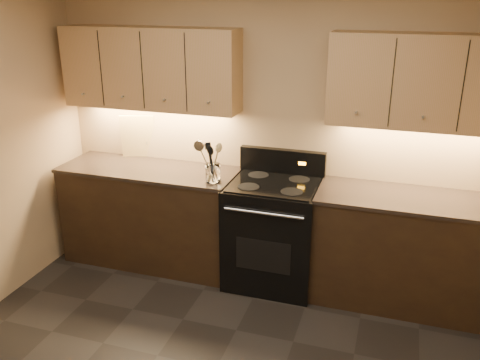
# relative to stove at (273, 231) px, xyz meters

# --- Properties ---
(wall_back) EXTENTS (4.00, 0.04, 2.60)m
(wall_back) POSITION_rel_stove_xyz_m (-0.08, 0.32, 0.82)
(wall_back) COLOR tan
(wall_back) RESTS_ON ground
(counter_left) EXTENTS (1.62, 0.62, 0.93)m
(counter_left) POSITION_rel_stove_xyz_m (-1.18, 0.02, -0.01)
(counter_left) COLOR black
(counter_left) RESTS_ON ground
(counter_right) EXTENTS (1.46, 0.62, 0.93)m
(counter_right) POSITION_rel_stove_xyz_m (1.10, 0.02, -0.01)
(counter_right) COLOR black
(counter_right) RESTS_ON ground
(stove) EXTENTS (0.76, 0.68, 1.14)m
(stove) POSITION_rel_stove_xyz_m (0.00, 0.00, 0.00)
(stove) COLOR black
(stove) RESTS_ON ground
(upper_cab_left) EXTENTS (1.60, 0.30, 0.70)m
(upper_cab_left) POSITION_rel_stove_xyz_m (-1.18, 0.17, 1.32)
(upper_cab_left) COLOR #AD7C56
(upper_cab_left) RESTS_ON wall_back
(upper_cab_right) EXTENTS (1.44, 0.30, 0.70)m
(upper_cab_right) POSITION_rel_stove_xyz_m (1.10, 0.17, 1.32)
(upper_cab_right) COLOR #AD7C56
(upper_cab_right) RESTS_ON wall_back
(outlet_plate) EXTENTS (0.08, 0.01, 0.12)m
(outlet_plate) POSITION_rel_stove_xyz_m (-1.38, 0.31, 0.64)
(outlet_plate) COLOR #B2B5BA
(outlet_plate) RESTS_ON wall_back
(utensil_crock) EXTENTS (0.13, 0.13, 0.16)m
(utensil_crock) POSITION_rel_stove_xyz_m (-0.50, -0.13, 0.52)
(utensil_crock) COLOR white
(utensil_crock) RESTS_ON counter_left
(cutting_board) EXTENTS (0.33, 0.15, 0.41)m
(cutting_board) POSITION_rel_stove_xyz_m (-1.42, 0.29, 0.66)
(cutting_board) COLOR #D1B870
(cutting_board) RESTS_ON counter_left
(wooden_spoon) EXTENTS (0.13, 0.13, 0.32)m
(wooden_spoon) POSITION_rel_stove_xyz_m (-0.53, -0.14, 0.62)
(wooden_spoon) COLOR #D1B870
(wooden_spoon) RESTS_ON utensil_crock
(black_spoon) EXTENTS (0.07, 0.15, 0.33)m
(black_spoon) POSITION_rel_stove_xyz_m (-0.50, -0.12, 0.63)
(black_spoon) COLOR black
(black_spoon) RESTS_ON utensil_crock
(black_turner) EXTENTS (0.15, 0.11, 0.35)m
(black_turner) POSITION_rel_stove_xyz_m (-0.49, -0.14, 0.64)
(black_turner) COLOR black
(black_turner) RESTS_ON utensil_crock
(steel_spatula) EXTENTS (0.20, 0.11, 0.35)m
(steel_spatula) POSITION_rel_stove_xyz_m (-0.47, -0.12, 0.63)
(steel_spatula) COLOR silver
(steel_spatula) RESTS_ON utensil_crock
(steel_skimmer) EXTENTS (0.22, 0.09, 0.35)m
(steel_skimmer) POSITION_rel_stove_xyz_m (-0.48, -0.15, 0.64)
(steel_skimmer) COLOR silver
(steel_skimmer) RESTS_ON utensil_crock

